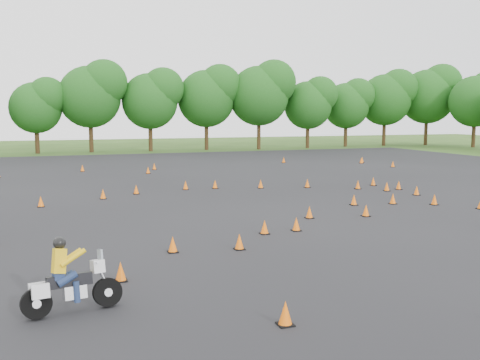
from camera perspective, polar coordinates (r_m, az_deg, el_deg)
The scene contains 5 objects.
ground at distance 19.37m, azimuth 4.00°, elevation -4.90°, with size 140.00×140.00×0.00m, color #2D5119.
asphalt_pad at distance 24.89m, azimuth -1.55°, elevation -2.20°, with size 62.00×62.00×0.00m, color black.
treeline at distance 53.48m, azimuth -9.04°, elevation 7.69°, with size 87.07×32.27×10.84m.
traffic_cones at distance 24.71m, azimuth -0.77°, elevation -1.73°, with size 36.12×33.08×0.45m.
rider_yellow at distance 11.37m, azimuth -17.42°, elevation -9.77°, with size 2.01×0.62×1.55m, color gold, non-canonical shape.
Camera 1 is at (-7.63, -17.35, 4.01)m, focal length 40.00 mm.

